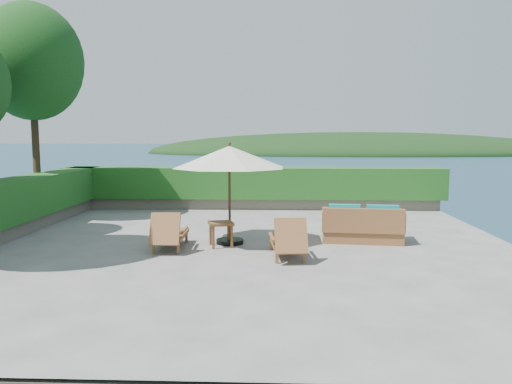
{
  "coord_description": "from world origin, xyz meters",
  "views": [
    {
      "loc": [
        0.74,
        -10.62,
        2.41
      ],
      "look_at": [
        0.3,
        0.8,
        1.1
      ],
      "focal_mm": 35.0,
      "sensor_mm": 36.0,
      "label": 1
    }
  ],
  "objects_px": {
    "patio_umbrella": "(229,158)",
    "side_table": "(221,226)",
    "lounge_right": "(288,240)",
    "wicker_loveseat": "(362,227)",
    "lounge_left": "(169,233)"
  },
  "relations": [
    {
      "from": "patio_umbrella",
      "to": "lounge_left",
      "type": "xyz_separation_m",
      "value": [
        -1.22,
        -0.63,
        -1.56
      ]
    },
    {
      "from": "lounge_left",
      "to": "wicker_loveseat",
      "type": "bearing_deg",
      "value": 11.18
    },
    {
      "from": "patio_umbrella",
      "to": "side_table",
      "type": "xyz_separation_m",
      "value": [
        -0.16,
        -0.31,
        -1.46
      ]
    },
    {
      "from": "lounge_right",
      "to": "side_table",
      "type": "relative_size",
      "value": 2.46
    },
    {
      "from": "lounge_left",
      "to": "lounge_right",
      "type": "distance_m",
      "value": 2.56
    },
    {
      "from": "patio_umbrella",
      "to": "lounge_left",
      "type": "height_order",
      "value": "patio_umbrella"
    },
    {
      "from": "patio_umbrella",
      "to": "wicker_loveseat",
      "type": "bearing_deg",
      "value": 5.98
    },
    {
      "from": "patio_umbrella",
      "to": "wicker_loveseat",
      "type": "relative_size",
      "value": 1.73
    },
    {
      "from": "lounge_right",
      "to": "wicker_loveseat",
      "type": "xyz_separation_m",
      "value": [
        1.72,
        1.58,
        -0.02
      ]
    },
    {
      "from": "patio_umbrella",
      "to": "side_table",
      "type": "distance_m",
      "value": 1.51
    },
    {
      "from": "patio_umbrella",
      "to": "lounge_right",
      "type": "xyz_separation_m",
      "value": [
        1.26,
        -1.27,
        -1.55
      ]
    },
    {
      "from": "lounge_right",
      "to": "patio_umbrella",
      "type": "bearing_deg",
      "value": 129.11
    },
    {
      "from": "side_table",
      "to": "wicker_loveseat",
      "type": "bearing_deg",
      "value": 11.26
    },
    {
      "from": "lounge_right",
      "to": "side_table",
      "type": "xyz_separation_m",
      "value": [
        -1.42,
        0.95,
        0.09
      ]
    },
    {
      "from": "lounge_left",
      "to": "wicker_loveseat",
      "type": "relative_size",
      "value": 0.78
    }
  ]
}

